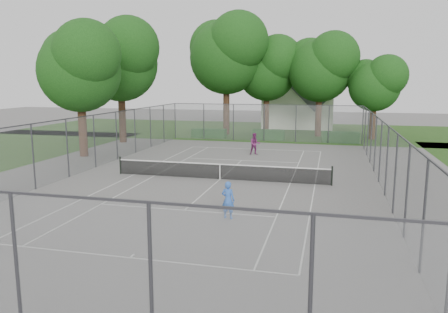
% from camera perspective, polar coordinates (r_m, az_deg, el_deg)
% --- Properties ---
extents(ground, '(120.00, 120.00, 0.00)m').
position_cam_1_polar(ground, '(25.68, -0.54, -3.01)').
color(ground, '#615F5D').
rests_on(ground, ground).
extents(grass_far, '(60.00, 20.00, 0.00)m').
position_cam_1_polar(grass_far, '(50.96, 6.76, 3.35)').
color(grass_far, '#204313').
rests_on(grass_far, ground).
extents(court_markings, '(11.03, 23.83, 0.01)m').
position_cam_1_polar(court_markings, '(25.68, -0.54, -3.00)').
color(court_markings, silver).
rests_on(court_markings, ground).
extents(tennis_net, '(12.87, 0.10, 1.10)m').
position_cam_1_polar(tennis_net, '(25.57, -0.54, -1.89)').
color(tennis_net, black).
rests_on(tennis_net, ground).
extents(perimeter_fence, '(18.08, 34.08, 3.52)m').
position_cam_1_polar(perimeter_fence, '(25.34, -0.54, 0.98)').
color(perimeter_fence, '#38383D').
rests_on(perimeter_fence, ground).
extents(tree_far_left, '(8.89, 8.12, 12.78)m').
position_cam_1_polar(tree_far_left, '(47.22, 0.42, 13.58)').
color(tree_far_left, '#382014').
rests_on(tree_far_left, ground).
extents(tree_far_midleft, '(7.35, 6.71, 10.56)m').
position_cam_1_polar(tree_far_midleft, '(48.43, 5.74, 11.63)').
color(tree_far_midleft, '#382014').
rests_on(tree_far_midleft, ground).
extents(tree_far_midright, '(7.39, 6.75, 10.62)m').
position_cam_1_polar(tree_far_midright, '(46.43, 12.57, 11.58)').
color(tree_far_midright, '#382014').
rests_on(tree_far_midright, ground).
extents(tree_far_right, '(5.71, 5.22, 8.21)m').
position_cam_1_polar(tree_far_right, '(45.36, 19.20, 9.21)').
color(tree_far_right, '#382014').
rests_on(tree_far_right, ground).
extents(tree_side_back, '(7.93, 7.24, 11.40)m').
position_cam_1_polar(tree_side_back, '(41.96, -13.37, 12.49)').
color(tree_side_back, '#382014').
rests_on(tree_side_back, ground).
extents(tree_side_front, '(7.03, 6.41, 10.10)m').
position_cam_1_polar(tree_side_front, '(34.78, -18.34, 11.38)').
color(tree_side_front, '#382014').
rests_on(tree_side_front, ground).
extents(hedge_left, '(3.50, 1.05, 0.87)m').
position_cam_1_polar(hedge_left, '(44.74, -1.97, 3.07)').
color(hedge_left, '#184716').
rests_on(hedge_left, ground).
extents(hedge_mid, '(3.12, 0.89, 0.98)m').
position_cam_1_polar(hedge_mid, '(43.25, 5.81, 2.86)').
color(hedge_mid, '#184716').
rests_on(hedge_mid, ground).
extents(hedge_right, '(3.36, 1.23, 1.01)m').
position_cam_1_polar(hedge_right, '(42.32, 15.00, 2.44)').
color(hedge_right, '#184716').
rests_on(hedge_right, ground).
extents(house, '(8.37, 6.49, 10.42)m').
position_cam_1_polar(house, '(55.15, 9.78, 8.13)').
color(house, white).
rests_on(house, ground).
extents(girl_player, '(0.64, 0.49, 1.60)m').
position_cam_1_polar(girl_player, '(18.37, 0.54, -5.68)').
color(girl_player, blue).
rests_on(girl_player, ground).
extents(woman_player, '(0.99, 0.88, 1.70)m').
position_cam_1_polar(woman_player, '(34.25, 4.05, 1.66)').
color(woman_player, '#74265F').
rests_on(woman_player, ground).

